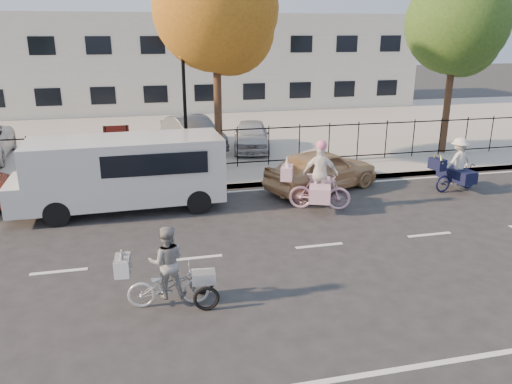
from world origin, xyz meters
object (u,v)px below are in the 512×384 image
object	(u,v)px
lamppost	(184,89)
lot_car_c	(193,133)
white_van	(123,171)
gold_sedan	(322,170)
zebra_trike	(168,276)
lot_car_d	(251,135)
bull_bike	(457,170)
unicorn_bike	(319,184)

from	to	relation	value
lamppost	lot_car_c	xyz separation A→B (m)	(0.63, 3.83, -2.28)
white_van	gold_sedan	xyz separation A→B (m)	(6.24, 0.46, -0.48)
lot_car_c	white_van	bearing A→B (deg)	-128.77
zebra_trike	lot_car_d	world-z (taller)	zebra_trike
zebra_trike	gold_sedan	world-z (taller)	zebra_trike
bull_bike	lamppost	bearing A→B (deg)	56.10
unicorn_bike	gold_sedan	world-z (taller)	unicorn_bike
white_van	lot_car_d	size ratio (longest dim) A/B	1.64
unicorn_bike	lot_car_d	distance (m)	7.31
white_van	lot_car_c	xyz separation A→B (m)	(2.74, 6.83, -0.33)
unicorn_bike	lot_car_d	xyz separation A→B (m)	(-0.35, 7.30, 0.00)
zebra_trike	gold_sedan	xyz separation A→B (m)	(5.37, 6.20, 0.06)
gold_sedan	white_van	bearing A→B (deg)	72.45
white_van	zebra_trike	bearing A→B (deg)	-83.06
unicorn_bike	bull_bike	size ratio (longest dim) A/B	1.08
bull_bike	lot_car_c	distance (m)	10.73
unicorn_bike	gold_sedan	xyz separation A→B (m)	(0.76, 1.77, -0.09)
zebra_trike	bull_bike	bearing A→B (deg)	-57.50
lot_car_c	zebra_trike	bearing A→B (deg)	-115.36
lamppost	lot_car_c	distance (m)	4.50
zebra_trike	lot_car_c	size ratio (longest dim) A/B	0.45
zebra_trike	white_van	size ratio (longest dim) A/B	0.31
lamppost	bull_bike	size ratio (longest dim) A/B	2.24
lamppost	lot_car_c	bearing A→B (deg)	80.73
lamppost	zebra_trike	bearing A→B (deg)	-98.10
unicorn_bike	lot_car_c	xyz separation A→B (m)	(-2.74, 8.14, 0.07)
gold_sedan	zebra_trike	bearing A→B (deg)	117.29
zebra_trike	lot_car_d	distance (m)	12.48
bull_bike	white_van	size ratio (longest dim) A/B	0.32
lamppost	gold_sedan	bearing A→B (deg)	-31.58
white_van	lot_car_c	distance (m)	7.37
lot_car_d	lot_car_c	bearing A→B (deg)	172.65
lamppost	unicorn_bike	size ratio (longest dim) A/B	2.07
zebra_trike	bull_bike	size ratio (longest dim) A/B	0.97
white_van	lot_car_d	bearing A→B (deg)	47.67
unicorn_bike	lot_car_c	distance (m)	8.59
lot_car_c	lot_car_d	size ratio (longest dim) A/B	1.14
unicorn_bike	gold_sedan	bearing A→B (deg)	-2.43
zebra_trike	unicorn_bike	world-z (taller)	unicorn_bike
bull_bike	gold_sedan	bearing A→B (deg)	65.27
lamppost	gold_sedan	world-z (taller)	lamppost
lamppost	bull_bike	world-z (taller)	lamppost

